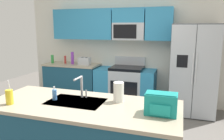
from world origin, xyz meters
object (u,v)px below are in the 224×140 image
range_oven (125,86)px  bottle_green (52,59)px  backpack (161,103)px  pepper_mill (65,60)px  toaster (85,61)px  soap_dispenser (55,94)px  sink_faucet (81,85)px  drink_cup_yellow (9,97)px  paper_towel_roll (119,92)px  bottle_purple (72,58)px  refrigerator (193,70)px

range_oven → bottle_green: 1.96m
bottle_green → backpack: backpack is taller
bottle_green → backpack: bearing=-41.2°
pepper_mill → bottle_green: bottle_green is taller
toaster → soap_dispenser: bearing=-73.4°
toaster → sink_faucet: bearing=-66.1°
drink_cup_yellow → backpack: (1.70, 0.23, 0.03)m
bottle_green → paper_towel_roll: paper_towel_roll is taller
pepper_mill → bottle_purple: bearing=-8.4°
drink_cup_yellow → soap_dispenser: drink_cup_yellow is taller
bottle_green → bottle_purple: bearing=1.1°
sink_faucet → backpack: size_ratio=0.88×
drink_cup_yellow → refrigerator: bearing=52.5°
paper_towel_roll → backpack: bearing=-24.8°
soap_dispenser → paper_towel_roll: 0.79m
refrigerator → bottle_green: 3.32m
sink_faucet → soap_dispenser: bearing=-148.8°
bottle_green → backpack: size_ratio=0.64×
drink_cup_yellow → toaster: bearing=96.7°
toaster → pepper_mill: 0.55m
range_oven → refrigerator: bearing=-2.9°
toaster → paper_towel_roll: size_ratio=1.17×
bottle_green → range_oven: bearing=1.4°
paper_towel_roll → bottle_green: bearing=136.0°
toaster → sink_faucet: 2.52m
bottle_green → paper_towel_roll: bearing=-44.0°
pepper_mill → bottle_purple: bottle_purple is taller
toaster → bottle_purple: bottle_purple is taller
range_oven → backpack: bearing=-68.2°
range_oven → sink_faucet: size_ratio=4.82×
pepper_mill → sink_faucet: sink_faucet is taller
paper_towel_roll → backpack: paper_towel_roll is taller
bottle_purple → bottle_green: bearing=-178.9°
range_oven → bottle_green: size_ratio=6.67×
bottle_purple → range_oven: bearing=1.5°
refrigerator → bottle_green: size_ratio=9.07×
drink_cup_yellow → soap_dispenser: (0.41, 0.30, -0.02)m
range_oven → bottle_purple: (-1.32, -0.03, 0.60)m
range_oven → drink_cup_yellow: (-0.67, -2.82, 0.54)m
backpack → drink_cup_yellow: bearing=-172.3°
range_oven → toaster: (-0.99, -0.05, 0.55)m
toaster → backpack: backpack is taller
refrigerator → backpack: bearing=-99.2°
refrigerator → range_oven: bearing=177.1°
refrigerator → bottle_green: bearing=179.5°
range_oven → refrigerator: size_ratio=0.74×
toaster → refrigerator: bearing=-0.5°
refrigerator → paper_towel_roll: 2.46m
range_oven → refrigerator: (1.44, -0.07, 0.48)m
range_oven → pepper_mill: range_oven is taller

